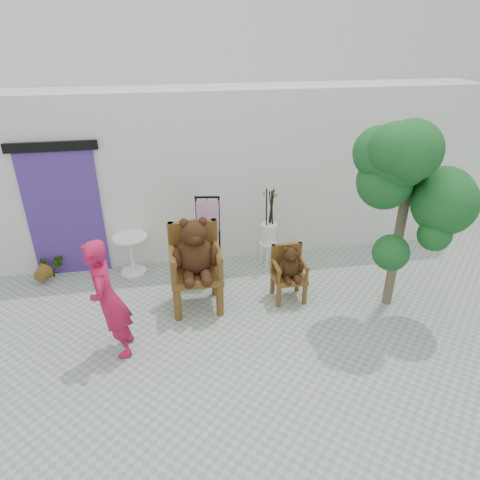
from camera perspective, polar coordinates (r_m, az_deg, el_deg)
The scene contains 11 objects.
ground_plane at distance 6.05m, azimuth 4.74°, elevation -13.80°, with size 60.00×60.00×0.00m, color #919C8C.
back_wall at distance 8.01m, azimuth -0.55°, elevation 9.10°, with size 9.00×1.00×3.00m, color silver.
doorway at distance 7.71m, azimuth -22.40°, elevation 3.66°, with size 1.40×0.11×2.33m.
chair_big at distance 6.36m, azimuth -6.01°, elevation -2.21°, with size 0.75×0.79×1.50m.
chair_small at distance 6.71m, azimuth 6.56°, elevation -3.69°, with size 0.50×0.50×0.93m.
person at distance 5.68m, azimuth -17.13°, elevation -7.67°, with size 0.60×0.40×1.65m, color #AD1540.
cafe_table at distance 7.64m, azimuth -14.29°, elevation -1.30°, with size 0.60×0.60×0.70m.
display_stand at distance 7.16m, azimuth -4.16°, elevation -1.15°, with size 0.50×0.42×1.51m.
stool_bucket at distance 7.57m, azimuth 3.86°, elevation 0.96°, with size 0.32×0.32×1.45m.
tree at distance 6.07m, azimuth 22.06°, elevation 7.49°, with size 1.63×1.19×2.93m.
potted_plant at distance 7.99m, azimuth -24.32°, elevation -3.39°, with size 0.42×0.37×0.47m, color #0F3918.
Camera 1 is at (-1.31, -4.42, 3.92)m, focal length 32.00 mm.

